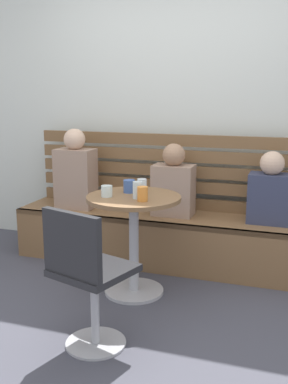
# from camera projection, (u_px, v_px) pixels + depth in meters

# --- Properties ---
(ground) EXTENTS (8.00, 8.00, 0.00)m
(ground) POSITION_uv_depth(u_px,v_px,m) (116.00, 330.00, 2.88)
(ground) COLOR #42424C
(back_wall) EXTENTS (5.20, 0.10, 2.90)m
(back_wall) POSITION_uv_depth(u_px,v_px,m) (184.00, 94.00, 4.08)
(back_wall) COLOR silver
(back_wall) RESTS_ON ground
(booth_bench) EXTENTS (2.70, 0.52, 0.44)m
(booth_bench) POSITION_uv_depth(u_px,v_px,m) (169.00, 239.00, 3.94)
(booth_bench) COLOR brown
(booth_bench) RESTS_ON ground
(booth_backrest) EXTENTS (2.65, 0.04, 0.66)m
(booth_backrest) POSITION_uv_depth(u_px,v_px,m) (177.00, 171.00, 4.04)
(booth_backrest) COLOR brown
(booth_backrest) RESTS_ON booth_bench
(cafe_table) EXTENTS (0.68, 0.68, 0.74)m
(cafe_table) POSITION_uv_depth(u_px,v_px,m) (134.00, 226.00, 3.31)
(cafe_table) COLOR #ADADB2
(cafe_table) RESTS_ON ground
(white_chair) EXTENTS (0.50, 0.50, 0.85)m
(white_chair) POSITION_uv_depth(u_px,v_px,m) (86.00, 274.00, 2.57)
(white_chair) COLOR #ADADB2
(white_chair) RESTS_ON ground
(person_adult) EXTENTS (0.34, 0.22, 0.71)m
(person_adult) POSITION_uv_depth(u_px,v_px,m) (76.00, 173.00, 4.08)
(person_adult) COLOR #9E7F6B
(person_adult) RESTS_ON booth_bench
(person_child_left) EXTENTS (0.34, 0.22, 0.58)m
(person_child_left) POSITION_uv_depth(u_px,v_px,m) (270.00, 192.00, 3.61)
(person_child_left) COLOR #333851
(person_child_left) RESTS_ON booth_bench
(person_child_middle) EXTENTS (0.34, 0.22, 0.61)m
(person_child_middle) POSITION_uv_depth(u_px,v_px,m) (173.00, 184.00, 3.84)
(person_child_middle) COLOR #9E7F6B
(person_child_middle) RESTS_ON booth_bench
(cup_tumbler_orange) EXTENTS (0.07, 0.07, 0.10)m
(cup_tumbler_orange) POSITION_uv_depth(u_px,v_px,m) (143.00, 194.00, 3.10)
(cup_tumbler_orange) COLOR orange
(cup_tumbler_orange) RESTS_ON cafe_table
(cup_water_clear) EXTENTS (0.07, 0.07, 0.11)m
(cup_water_clear) POSITION_uv_depth(u_px,v_px,m) (142.00, 186.00, 3.32)
(cup_water_clear) COLOR white
(cup_water_clear) RESTS_ON cafe_table
(cup_glass_tall) EXTENTS (0.07, 0.07, 0.12)m
(cup_glass_tall) POSITION_uv_depth(u_px,v_px,m) (138.00, 190.00, 3.17)
(cup_glass_tall) COLOR silver
(cup_glass_tall) RESTS_ON cafe_table
(cup_glass_short) EXTENTS (0.08, 0.08, 0.08)m
(cup_glass_short) POSITION_uv_depth(u_px,v_px,m) (107.00, 191.00, 3.23)
(cup_glass_short) COLOR silver
(cup_glass_short) RESTS_ON cafe_table
(cup_mug_blue) EXTENTS (0.08, 0.08, 0.09)m
(cup_mug_blue) POSITION_uv_depth(u_px,v_px,m) (129.00, 186.00, 3.36)
(cup_mug_blue) COLOR #3D5B9E
(cup_mug_blue) RESTS_ON cafe_table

